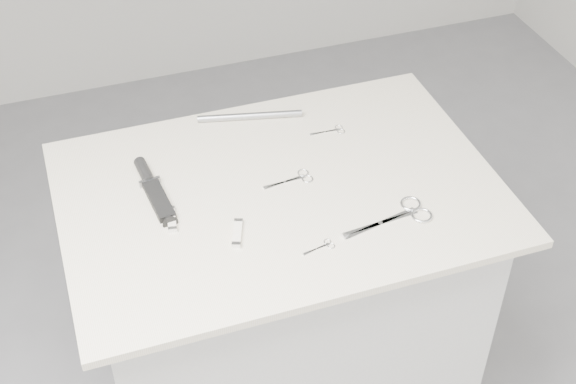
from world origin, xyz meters
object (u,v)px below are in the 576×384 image
object	(u,v)px
metal_rail	(250,116)
pocket_knife_b	(172,219)
pocket_knife_a	(237,233)
embroidery_scissors_a	(296,179)
large_shears	(404,214)
embroidery_scissors_b	(332,131)
sheathed_knife	(152,187)
tiny_scissors	(322,247)
plinth	(281,322)

from	to	relation	value
metal_rail	pocket_knife_b	bearing A→B (deg)	-131.24
pocket_knife_b	pocket_knife_a	bearing A→B (deg)	-116.48
embroidery_scissors_a	pocket_knife_a	xyz separation A→B (m)	(-0.18, -0.14, 0.00)
large_shears	embroidery_scissors_b	bearing A→B (deg)	87.48
large_shears	sheathed_knife	distance (m)	0.57
large_shears	pocket_knife_b	xyz separation A→B (m)	(-0.49, 0.15, 0.00)
tiny_scissors	metal_rail	size ratio (longest dim) A/B	0.28
large_shears	embroidery_scissors_b	size ratio (longest dim) A/B	2.40
plinth	embroidery_scissors_b	bearing A→B (deg)	41.13
embroidery_scissors_b	pocket_knife_b	bearing A→B (deg)	-154.53
embroidery_scissors_a	tiny_scissors	size ratio (longest dim) A/B	1.63
embroidery_scissors_b	pocket_knife_b	xyz separation A→B (m)	(-0.45, -0.19, 0.00)
large_shears	embroidery_scissors_a	size ratio (longest dim) A/B	1.77
plinth	embroidery_scissors_a	world-z (taller)	embroidery_scissors_a
embroidery_scissors_a	metal_rail	xyz separation A→B (m)	(-0.03, 0.26, 0.01)
embroidery_scissors_b	metal_rail	distance (m)	0.21
embroidery_scissors_b	pocket_knife_b	distance (m)	0.49
sheathed_knife	tiny_scissors	bearing A→B (deg)	-140.52
large_shears	pocket_knife_a	xyz separation A→B (m)	(-0.37, 0.06, 0.00)
pocket_knife_a	metal_rail	world-z (taller)	metal_rail
pocket_knife_b	tiny_scissors	bearing A→B (deg)	-113.63
sheathed_knife	embroidery_scissors_a	bearing A→B (deg)	-108.11
plinth	tiny_scissors	bearing A→B (deg)	-83.04
pocket_knife_b	embroidery_scissors_b	bearing A→B (deg)	-57.69
plinth	large_shears	world-z (taller)	large_shears
embroidery_scissors_b	pocket_knife_b	world-z (taller)	pocket_knife_b
plinth	embroidery_scissors_b	size ratio (longest dim) A/B	10.13
sheathed_knife	embroidery_scissors_b	bearing A→B (deg)	-86.53
plinth	metal_rail	xyz separation A→B (m)	(0.01, 0.29, 0.48)
pocket_knife_a	metal_rail	size ratio (longest dim) A/B	0.31
plinth	pocket_knife_b	bearing A→B (deg)	-174.53
pocket_knife_a	embroidery_scissors_a	bearing A→B (deg)	-32.93
sheathed_knife	pocket_knife_a	distance (m)	0.25
embroidery_scissors_b	metal_rail	size ratio (longest dim) A/B	0.33
tiny_scissors	metal_rail	xyz separation A→B (m)	(-0.01, 0.49, 0.01)
embroidery_scissors_a	plinth	bearing A→B (deg)	-160.40
large_shears	tiny_scissors	xyz separation A→B (m)	(-0.21, -0.04, -0.00)
sheathed_knife	metal_rail	world-z (taller)	sheathed_knife
tiny_scissors	pocket_knife_a	xyz separation A→B (m)	(-0.16, 0.09, 0.00)
pocket_knife_a	pocket_knife_b	bearing A→B (deg)	74.73
plinth	tiny_scissors	distance (m)	0.52
sheathed_knife	metal_rail	distance (m)	0.35
metal_rail	pocket_knife_a	bearing A→B (deg)	-110.39
embroidery_scissors_a	pocket_knife_a	bearing A→B (deg)	-148.90
embroidery_scissors_a	tiny_scissors	bearing A→B (deg)	-101.12
embroidery_scissors_a	pocket_knife_b	xyz separation A→B (m)	(-0.31, -0.05, 0.00)
pocket_knife_a	tiny_scissors	bearing A→B (deg)	-100.07
plinth	large_shears	size ratio (longest dim) A/B	4.22
metal_rail	plinth	bearing A→B (deg)	-92.85
embroidery_scissors_a	metal_rail	bearing A→B (deg)	91.40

